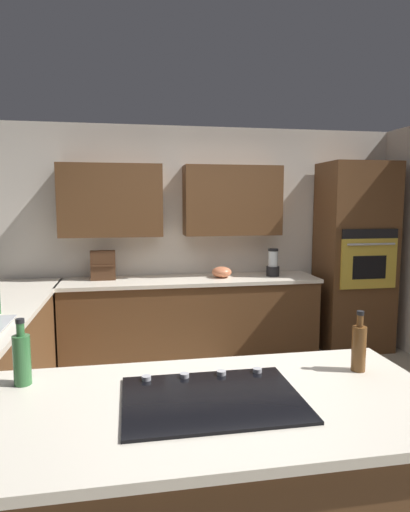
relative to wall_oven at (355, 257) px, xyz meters
name	(u,v)px	position (x,y,z in m)	size (l,w,h in m)	color
ground_plane	(237,436)	(1.85, 1.72, -1.10)	(14.00, 14.00, 0.00)	#9E937F
wall_back	(189,229)	(1.92, -0.32, 0.33)	(6.00, 0.44, 2.60)	silver
lower_cabinets_back	(191,320)	(1.95, 0.00, -0.67)	(2.80, 0.60, 0.86)	brown
countertop_back	(191,280)	(1.95, 0.00, -0.22)	(2.84, 0.64, 0.04)	silver
island_base	(212,501)	(2.28, 2.95, -0.67)	(1.97, 0.92, 0.86)	brown
island_top	(212,405)	(2.28, 2.95, -0.22)	(2.05, 1.00, 0.04)	silver
wall_oven	(355,257)	(0.00, 0.00, 0.00)	(0.80, 0.66, 2.19)	brown
cooktop	(212,398)	(2.28, 2.95, -0.19)	(0.76, 0.56, 0.03)	black
blender	(273,264)	(1.00, -0.02, -0.06)	(0.15, 0.15, 0.31)	black
mixing_bowl	(222,272)	(1.60, -0.02, -0.14)	(0.22, 0.22, 0.12)	#CC724C
spice_rack	(103,265)	(2.90, -0.08, -0.04)	(0.26, 0.11, 0.32)	#472B19
oil_bottle	(22,358)	(3.12, 2.64, -0.07)	(0.08, 0.08, 0.31)	#336B38
second_bottle	(359,347)	(1.50, 2.75, -0.07)	(0.07, 0.07, 0.31)	brown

